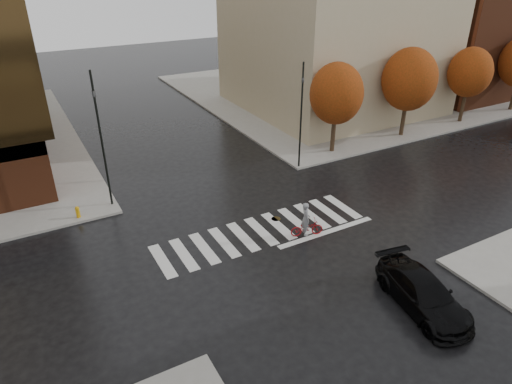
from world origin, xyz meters
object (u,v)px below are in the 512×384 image
(traffic_light_nw, at_px, (100,131))
(fire_hydrant, at_px, (78,211))
(cyclist, at_px, (306,224))
(sedan, at_px, (423,293))
(traffic_light_ne, at_px, (301,110))

(traffic_light_nw, bearing_deg, fire_hydrant, -70.86)
(cyclist, height_order, fire_hydrant, cyclist)
(sedan, distance_m, fire_hydrant, 18.26)
(traffic_light_ne, relative_size, fire_hydrant, 10.46)
(cyclist, relative_size, traffic_light_ne, 0.28)
(cyclist, distance_m, traffic_light_nw, 12.20)
(traffic_light_nw, xyz_separation_m, fire_hydrant, (-2.00, -0.65, -4.13))
(traffic_light_ne, bearing_deg, sedan, 89.14)
(traffic_light_ne, xyz_separation_m, fire_hydrant, (-14.60, 0.20, -3.64))
(fire_hydrant, bearing_deg, traffic_light_nw, 17.97)
(traffic_light_nw, bearing_deg, traffic_light_ne, 87.31)
(cyclist, distance_m, fire_hydrant, 12.63)
(sedan, height_order, traffic_light_ne, traffic_light_ne)
(cyclist, distance_m, traffic_light_ne, 9.23)
(sedan, xyz_separation_m, traffic_light_nw, (-9.27, 15.01, 3.94))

